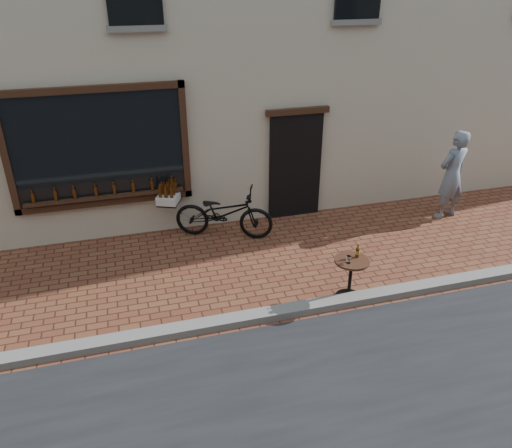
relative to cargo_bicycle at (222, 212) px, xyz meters
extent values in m
plane|color=brown|center=(-0.22, -2.93, -0.52)|extent=(90.00, 90.00, 0.00)
cube|color=slate|center=(-0.22, -2.73, -0.46)|extent=(90.00, 0.25, 0.12)
cube|color=black|center=(-2.12, 0.52, 1.33)|extent=(3.00, 0.06, 2.00)
cube|color=black|center=(-2.12, 0.50, 2.39)|extent=(3.24, 0.10, 0.12)
cube|color=black|center=(-2.12, 0.50, 0.27)|extent=(3.24, 0.10, 0.12)
cube|color=black|center=(-3.68, 0.50, 1.33)|extent=(0.12, 0.10, 2.24)
cube|color=black|center=(-0.56, 0.50, 1.33)|extent=(0.12, 0.10, 2.24)
cube|color=black|center=(-2.12, 0.45, 0.40)|extent=(2.90, 0.16, 0.05)
cube|color=black|center=(1.68, 0.53, 0.58)|extent=(1.10, 0.10, 2.20)
cube|color=black|center=(1.68, 0.50, 1.74)|extent=(1.30, 0.10, 0.12)
cylinder|color=#3D1C07|center=(-3.37, 0.45, 0.52)|extent=(0.06, 0.06, 0.19)
cylinder|color=#3D1C07|center=(-3.01, 0.45, 0.52)|extent=(0.06, 0.06, 0.19)
cylinder|color=#3D1C07|center=(-2.66, 0.45, 0.52)|extent=(0.06, 0.06, 0.19)
cylinder|color=#3D1C07|center=(-2.30, 0.45, 0.52)|extent=(0.06, 0.06, 0.19)
cylinder|color=#3D1C07|center=(-1.94, 0.45, 0.52)|extent=(0.06, 0.06, 0.19)
cylinder|color=#3D1C07|center=(-1.58, 0.45, 0.52)|extent=(0.06, 0.06, 0.19)
cylinder|color=#3D1C07|center=(-1.23, 0.45, 0.52)|extent=(0.06, 0.06, 0.19)
cylinder|color=#3D1C07|center=(-0.87, 0.45, 0.52)|extent=(0.06, 0.06, 0.19)
imported|color=black|center=(0.04, -0.02, -0.01)|extent=(2.03, 1.37, 1.01)
cube|color=black|center=(-0.94, 0.40, 0.18)|extent=(0.56, 0.64, 0.03)
cube|color=beige|center=(-0.94, 0.40, 0.27)|extent=(0.57, 0.67, 0.16)
cylinder|color=#3D1C07|center=(-0.92, 0.17, 0.46)|extent=(0.06, 0.06, 0.21)
cylinder|color=#3D1C07|center=(-1.02, 0.22, 0.46)|extent=(0.06, 0.06, 0.21)
cylinder|color=#3D1C07|center=(-1.13, 0.26, 0.46)|extent=(0.06, 0.06, 0.21)
cylinder|color=#3D1C07|center=(-0.87, 0.30, 0.46)|extent=(0.06, 0.06, 0.21)
cylinder|color=#3D1C07|center=(-0.97, 0.34, 0.46)|extent=(0.06, 0.06, 0.21)
cylinder|color=#3D1C07|center=(-1.07, 0.38, 0.46)|extent=(0.06, 0.06, 0.21)
cylinder|color=#3D1C07|center=(-0.82, 0.42, 0.46)|extent=(0.06, 0.06, 0.21)
cylinder|color=#3D1C07|center=(-0.92, 0.46, 0.46)|extent=(0.06, 0.06, 0.21)
cylinder|color=#3D1C07|center=(-1.02, 0.51, 0.46)|extent=(0.06, 0.06, 0.21)
cylinder|color=#3D1C07|center=(-0.76, 0.54, 0.46)|extent=(0.06, 0.06, 0.21)
cylinder|color=#3D1C07|center=(-0.87, 0.59, 0.46)|extent=(0.06, 0.06, 0.21)
cylinder|color=black|center=(1.52, -2.58, -0.50)|extent=(0.41, 0.41, 0.03)
cylinder|color=black|center=(1.52, -2.58, -0.17)|extent=(0.06, 0.06, 0.64)
cylinder|color=#321A10|center=(1.52, -2.58, 0.17)|extent=(0.55, 0.55, 0.04)
cylinder|color=gold|center=(1.63, -2.53, 0.28)|extent=(0.06, 0.06, 0.06)
cylinder|color=white|center=(1.43, -2.65, 0.25)|extent=(0.07, 0.07, 0.12)
imported|color=slate|center=(4.77, -0.44, 0.43)|extent=(0.78, 0.60, 1.89)
camera|label=1|loc=(-1.72, -8.56, 4.27)|focal=35.00mm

